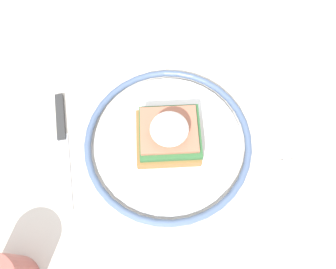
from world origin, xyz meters
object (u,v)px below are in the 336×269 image
object	(u,v)px
plate	(168,142)
fork	(282,143)
sandwich	(169,133)
knife	(62,139)

from	to	relation	value
plate	fork	distance (m)	0.17
sandwich	knife	world-z (taller)	sandwich
plate	fork	size ratio (longest dim) A/B	1.72
sandwich	fork	xyz separation A→B (m)	(-0.17, 0.01, -0.04)
plate	fork	xyz separation A→B (m)	(-0.17, 0.01, -0.01)
plate	knife	distance (m)	0.16
plate	sandwich	size ratio (longest dim) A/B	2.73
fork	knife	distance (m)	0.33
sandwich	knife	xyz separation A→B (m)	(0.16, -0.01, -0.04)
fork	knife	xyz separation A→B (m)	(0.33, -0.02, 0.00)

